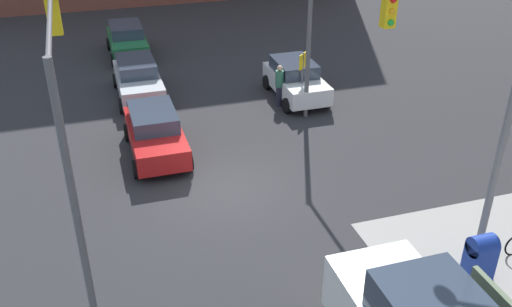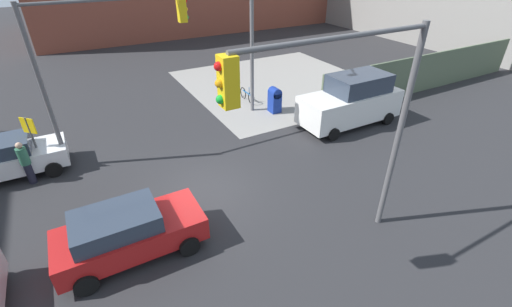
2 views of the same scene
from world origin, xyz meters
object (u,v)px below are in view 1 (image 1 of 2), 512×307
object	(u,v)px
traffic_signal_se_corner	(62,102)
street_lamp_corner	(498,94)
hatchback_white	(296,79)
bicycle_at_crosswalk	(318,84)
sedan_silver	(138,78)
mailbox_blue	(480,258)
pedestrian_crossing	(279,85)
coupe_green	(127,40)
traffic_signal_nw_corner	(336,19)
hatchback_red	(155,132)

from	to	relation	value
traffic_signal_se_corner	street_lamp_corner	size ratio (longest dim) A/B	0.81
hatchback_white	bicycle_at_crosswalk	distance (m)	1.38
sedan_silver	bicycle_at_crosswalk	distance (m)	8.02
mailbox_blue	pedestrian_crossing	distance (m)	12.06
coupe_green	pedestrian_crossing	xyz separation A→B (m)	(8.42, 5.48, 0.11)
mailbox_blue	pedestrian_crossing	size ratio (longest dim) A/B	0.79
mailbox_blue	traffic_signal_se_corner	bearing A→B (deg)	-112.28
street_lamp_corner	mailbox_blue	bearing A→B (deg)	-22.13
pedestrian_crossing	bicycle_at_crosswalk	xyz separation A→B (m)	(-1.00, 2.20, -0.60)
traffic_signal_nw_corner	traffic_signal_se_corner	bearing A→B (deg)	-63.63
street_lamp_corner	mailbox_blue	xyz separation A→B (m)	(1.19, -0.49, -3.94)
hatchback_white	pedestrian_crossing	distance (m)	1.16
traffic_signal_se_corner	hatchback_red	size ratio (longest dim) A/B	1.54
sedan_silver	traffic_signal_nw_corner	bearing A→B (deg)	44.50
hatchback_white	hatchback_red	distance (m)	7.41
hatchback_red	pedestrian_crossing	xyz separation A→B (m)	(-2.68, 5.66, 0.10)
hatchback_red	sedan_silver	world-z (taller)	same
sedan_silver	pedestrian_crossing	distance (m)	6.26
coupe_green	hatchback_red	bearing A→B (deg)	-0.91
street_lamp_corner	bicycle_at_crosswalk	distance (m)	12.60
sedan_silver	pedestrian_crossing	size ratio (longest dim) A/B	2.39
hatchback_red	pedestrian_crossing	world-z (taller)	pedestrian_crossing
traffic_signal_se_corner	street_lamp_corner	xyz separation A→B (m)	(2.70, 9.99, 0.06)
pedestrian_crossing	traffic_signal_nw_corner	bearing A→B (deg)	-79.06
traffic_signal_se_corner	hatchback_red	xyz separation A→B (m)	(-5.43, 2.64, -3.80)
street_lamp_corner	sedan_silver	distance (m)	15.89
traffic_signal_nw_corner	bicycle_at_crosswalk	xyz separation A→B (m)	(-4.65, 1.50, -4.32)
hatchback_white	coupe_green	distance (m)	10.11
traffic_signal_se_corner	street_lamp_corner	bearing A→B (deg)	74.88
traffic_signal_nw_corner	street_lamp_corner	world-z (taller)	street_lamp_corner
street_lamp_corner	coupe_green	distance (m)	20.87
mailbox_blue	hatchback_red	world-z (taller)	hatchback_red
mailbox_blue	hatchback_white	xyz separation A→B (m)	(-12.63, -0.23, 0.08)
street_lamp_corner	mailbox_blue	world-z (taller)	street_lamp_corner
traffic_signal_nw_corner	pedestrian_crossing	bearing A→B (deg)	-169.13
traffic_signal_se_corner	pedestrian_crossing	xyz separation A→B (m)	(-8.11, 8.30, -3.70)
sedan_silver	hatchback_red	bearing A→B (deg)	-0.49
traffic_signal_se_corner	hatchback_red	world-z (taller)	traffic_signal_se_corner
traffic_signal_se_corner	hatchback_red	bearing A→B (deg)	154.03
hatchback_red	coupe_green	distance (m)	11.10
bicycle_at_crosswalk	hatchback_red	bearing A→B (deg)	-64.87
street_lamp_corner	pedestrian_crossing	distance (m)	11.56
bicycle_at_crosswalk	street_lamp_corner	bearing A→B (deg)	-2.50
traffic_signal_nw_corner	traffic_signal_se_corner	world-z (taller)	same
hatchback_red	bicycle_at_crosswalk	bearing A→B (deg)	115.13
sedan_silver	bicycle_at_crosswalk	world-z (taller)	sedan_silver
traffic_signal_nw_corner	mailbox_blue	size ratio (longest dim) A/B	4.55
traffic_signal_nw_corner	traffic_signal_se_corner	xyz separation A→B (m)	(4.46, -9.00, -0.02)
traffic_signal_nw_corner	bicycle_at_crosswalk	size ratio (longest dim) A/B	3.71
traffic_signal_nw_corner	street_lamp_corner	size ratio (longest dim) A/B	0.81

